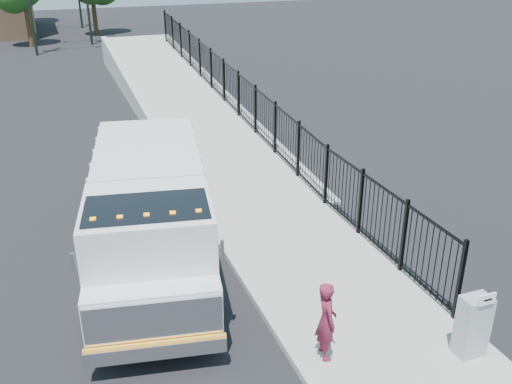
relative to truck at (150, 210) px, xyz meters
name	(u,v)px	position (x,y,z in m)	size (l,w,h in m)	color
ground	(261,304)	(1.90, -2.35, -1.55)	(120.00, 120.00, 0.00)	black
sidewalk	(386,337)	(3.82, -4.35, -1.49)	(3.55, 12.00, 0.12)	#9E998E
curb	(298,359)	(1.90, -4.35, -1.47)	(0.30, 12.00, 0.16)	#ADAAA3
ramp	(183,108)	(4.02, 13.65, -1.55)	(3.95, 24.00, 1.70)	#9E998E
iron_fence	(239,109)	(5.45, 9.65, -0.65)	(0.10, 28.00, 1.80)	black
truck	(150,210)	(0.00, 0.00, 0.00)	(3.91, 8.37, 2.76)	black
worker	(326,320)	(2.39, -4.45, -0.63)	(0.58, 0.38, 1.59)	maroon
utility_cabinet	(473,326)	(5.00, -5.34, -0.81)	(0.55, 0.40, 1.25)	gray
arrow_sign	(487,299)	(5.00, -5.56, -0.07)	(0.35, 0.04, 0.22)	white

